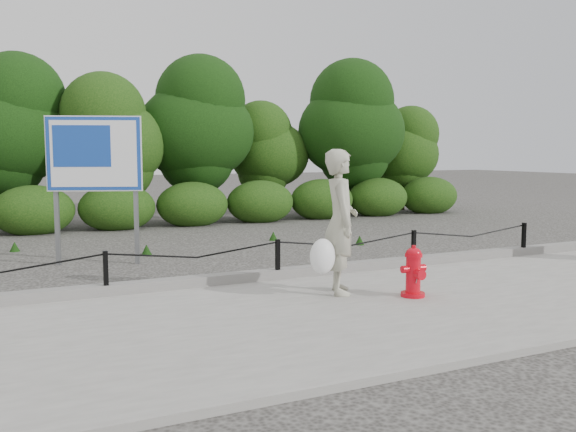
{
  "coord_description": "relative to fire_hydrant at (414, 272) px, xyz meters",
  "views": [
    {
      "loc": [
        -3.72,
        -8.2,
        1.98
      ],
      "look_at": [
        0.27,
        0.2,
        1.0
      ],
      "focal_mm": 38.0,
      "sensor_mm": 36.0,
      "label": 1
    }
  ],
  "objects": [
    {
      "name": "chain_barrier",
      "position": [
        -1.15,
        1.79,
        0.05
      ],
      "size": [
        10.06,
        0.06,
        0.6
      ],
      "color": "black",
      "rests_on": "sidewalk"
    },
    {
      "name": "pedestrian",
      "position": [
        -0.8,
        0.58,
        0.62
      ],
      "size": [
        0.87,
        0.83,
        1.94
      ],
      "rotation": [
        0.0,
        0.0,
        1.19
      ],
      "color": "#A8A790",
      "rests_on": "sidewalk"
    },
    {
      "name": "treeline",
      "position": [
        -0.55,
        10.72,
        2.11
      ],
      "size": [
        19.9,
        3.75,
        4.78
      ],
      "color": "black",
      "rests_on": "ground"
    },
    {
      "name": "fire_hydrant",
      "position": [
        0.0,
        0.0,
        0.0
      ],
      "size": [
        0.36,
        0.36,
        0.68
      ],
      "rotation": [
        0.0,
        0.0,
        -0.02
      ],
      "color": "red",
      "rests_on": "sidewalk"
    },
    {
      "name": "ground",
      "position": [
        -1.15,
        1.79,
        -0.41
      ],
      "size": [
        90.0,
        90.0,
        0.0
      ],
      "primitive_type": "plane",
      "color": "#2D2B28",
      "rests_on": "ground"
    },
    {
      "name": "sidewalk",
      "position": [
        -1.15,
        -0.21,
        -0.37
      ],
      "size": [
        14.0,
        4.0,
        0.08
      ],
      "primitive_type": "cube",
      "color": "gray",
      "rests_on": "ground"
    },
    {
      "name": "curb",
      "position": [
        -1.15,
        1.84,
        -0.26
      ],
      "size": [
        14.0,
        0.22,
        0.14
      ],
      "primitive_type": "cube",
      "color": "slate",
      "rests_on": "sidewalk"
    },
    {
      "name": "advertising_sign",
      "position": [
        -3.37,
        4.6,
        1.43
      ],
      "size": [
        1.54,
        0.65,
        2.6
      ],
      "rotation": [
        0.0,
        0.0,
        -0.36
      ],
      "color": "slate",
      "rests_on": "ground"
    }
  ]
}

